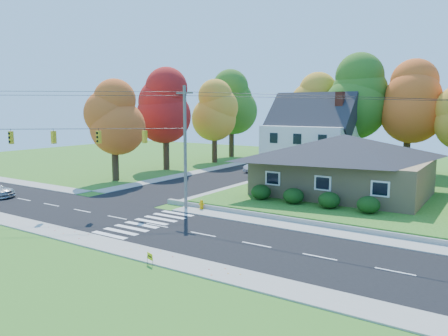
% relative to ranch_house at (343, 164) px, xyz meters
% --- Properties ---
extents(ground, '(120.00, 120.00, 0.00)m').
position_rel_ranch_house_xyz_m(ground, '(-8.00, -16.00, -3.27)').
color(ground, '#3D7923').
extents(road_main, '(90.00, 8.00, 0.02)m').
position_rel_ranch_house_xyz_m(road_main, '(-8.00, -16.00, -3.26)').
color(road_main, black).
rests_on(road_main, ground).
extents(road_cross, '(8.00, 44.00, 0.02)m').
position_rel_ranch_house_xyz_m(road_cross, '(-16.00, 10.00, -3.25)').
color(road_cross, black).
rests_on(road_cross, ground).
extents(sidewalk_north, '(90.00, 2.00, 0.08)m').
position_rel_ranch_house_xyz_m(sidewalk_north, '(-8.00, -11.00, -3.23)').
color(sidewalk_north, '#9C9A90').
rests_on(sidewalk_north, ground).
extents(sidewalk_south, '(90.00, 2.00, 0.08)m').
position_rel_ranch_house_xyz_m(sidewalk_south, '(-8.00, -21.00, -3.23)').
color(sidewalk_south, '#9C9A90').
rests_on(sidewalk_south, ground).
extents(lawn, '(30.00, 30.00, 0.50)m').
position_rel_ranch_house_xyz_m(lawn, '(5.00, 5.00, -3.02)').
color(lawn, '#3D7923').
rests_on(lawn, ground).
extents(ranch_house, '(14.60, 10.60, 5.40)m').
position_rel_ranch_house_xyz_m(ranch_house, '(0.00, 0.00, 0.00)').
color(ranch_house, tan).
rests_on(ranch_house, lawn).
extents(colonial_house, '(10.40, 8.40, 9.60)m').
position_rel_ranch_house_xyz_m(colonial_house, '(-7.96, 12.00, 1.32)').
color(colonial_house, silver).
rests_on(colonial_house, lawn).
extents(hedge_row, '(10.70, 1.70, 1.27)m').
position_rel_ranch_house_xyz_m(hedge_row, '(-0.50, -6.20, -2.13)').
color(hedge_row, '#163A10').
rests_on(hedge_row, lawn).
extents(traffic_infrastructure, '(38.10, 10.66, 10.00)m').
position_rel_ranch_house_xyz_m(traffic_infrastructure, '(-8.15, -14.65, 1.88)').
color(traffic_infrastructure, '#666059').
rests_on(traffic_infrastructure, ground).
extents(tree_lot_0, '(6.72, 6.72, 12.51)m').
position_rel_ranch_house_xyz_m(tree_lot_0, '(-10.00, 18.00, 5.04)').
color(tree_lot_0, '#3F2A19').
rests_on(tree_lot_0, lawn).
extents(tree_lot_1, '(7.84, 7.84, 14.60)m').
position_rel_ranch_house_xyz_m(tree_lot_1, '(-4.00, 17.00, 6.35)').
color(tree_lot_1, '#3F2A19').
rests_on(tree_lot_1, lawn).
extents(tree_lot_2, '(7.28, 7.28, 13.56)m').
position_rel_ranch_house_xyz_m(tree_lot_2, '(2.00, 18.00, 5.70)').
color(tree_lot_2, '#3F2A19').
rests_on(tree_lot_2, lawn).
extents(tree_west_0, '(6.16, 6.16, 11.47)m').
position_rel_ranch_house_xyz_m(tree_west_0, '(-25.00, -4.00, 3.89)').
color(tree_west_0, '#3F2A19').
rests_on(tree_west_0, ground).
extents(tree_west_1, '(7.28, 7.28, 13.56)m').
position_rel_ranch_house_xyz_m(tree_west_1, '(-26.00, 6.00, 5.20)').
color(tree_west_1, '#3F2A19').
rests_on(tree_west_1, ground).
extents(tree_west_2, '(6.72, 6.72, 12.51)m').
position_rel_ranch_house_xyz_m(tree_west_2, '(-25.00, 16.00, 4.54)').
color(tree_west_2, '#3F2A19').
rests_on(tree_west_2, ground).
extents(tree_west_3, '(7.84, 7.84, 14.60)m').
position_rel_ranch_house_xyz_m(tree_west_3, '(-27.00, 24.00, 5.85)').
color(tree_west_3, '#3F2A19').
rests_on(tree_west_3, ground).
extents(white_car, '(1.62, 4.33, 1.41)m').
position_rel_ranch_house_xyz_m(white_car, '(-14.98, 10.89, -2.54)').
color(white_car, silver).
rests_on(white_car, road_cross).
extents(fire_hydrant, '(0.48, 0.37, 0.84)m').
position_rel_ranch_house_xyz_m(fire_hydrant, '(-8.19, -10.42, -2.86)').
color(fire_hydrant, '#D99302').
rests_on(fire_hydrant, ground).
extents(yard_sign, '(0.51, 0.20, 0.66)m').
position_rel_ranch_house_xyz_m(yard_sign, '(-3.05, -22.07, -2.80)').
color(yard_sign, black).
rests_on(yard_sign, ground).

